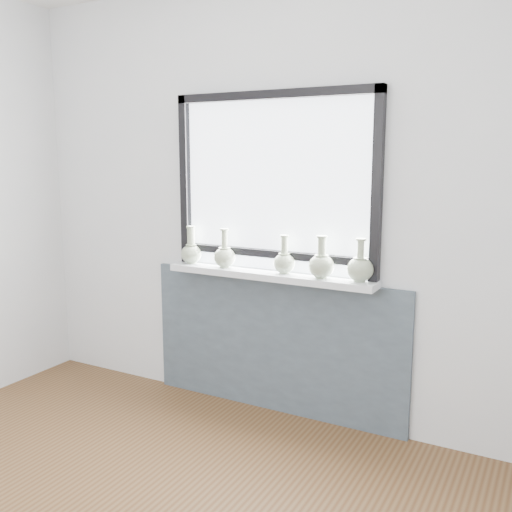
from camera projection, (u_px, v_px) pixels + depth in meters
The scene contains 9 objects.
back_wall at pixel (277, 203), 3.40m from camera, with size 3.60×0.02×2.60m, color silver.
apron_panel at pixel (274, 344), 3.53m from camera, with size 1.70×0.03×0.86m, color #4A5867.
windowsill at pixel (269, 275), 3.39m from camera, with size 1.32×0.18×0.04m, color silver.
window at pixel (274, 180), 3.35m from camera, with size 1.30×0.06×1.05m.
vase_a at pixel (191, 251), 3.64m from camera, with size 0.13×0.13×0.24m.
vase_b at pixel (225, 256), 3.51m from camera, with size 0.13×0.13×0.24m.
vase_c at pixel (284, 261), 3.33m from camera, with size 0.13×0.13×0.23m.
vase_d at pixel (321, 264), 3.20m from camera, with size 0.15×0.15×0.24m.
vase_e at pixel (360, 268), 3.11m from camera, with size 0.15×0.15×0.24m.
Camera 1 is at (1.52, -1.24, 1.58)m, focal length 40.00 mm.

